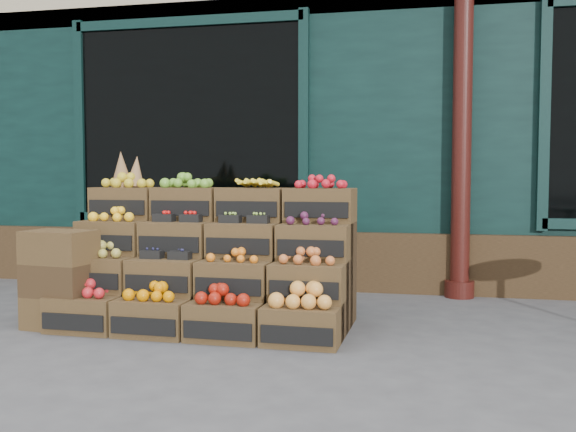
# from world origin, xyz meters

# --- Properties ---
(ground) EXTENTS (60.00, 60.00, 0.00)m
(ground) POSITION_xyz_m (0.00, 0.00, 0.00)
(ground) COLOR #48484B
(ground) RESTS_ON ground
(shop_facade) EXTENTS (12.00, 6.24, 4.80)m
(shop_facade) POSITION_xyz_m (0.00, 5.11, 2.40)
(shop_facade) COLOR black
(shop_facade) RESTS_ON ground
(crate_display) EXTENTS (2.23, 1.12, 1.38)m
(crate_display) POSITION_xyz_m (-0.79, 0.50, 0.43)
(crate_display) COLOR #47331B
(crate_display) RESTS_ON ground
(spare_crates) EXTENTS (0.54, 0.41, 0.75)m
(spare_crates) POSITION_xyz_m (-1.86, 0.10, 0.38)
(spare_crates) COLOR #47331B
(spare_crates) RESTS_ON ground
(shopkeeper) EXTENTS (0.85, 0.67, 2.06)m
(shopkeeper) POSITION_xyz_m (-1.53, 2.80, 1.03)
(shopkeeper) COLOR #1B602F
(shopkeeper) RESTS_ON ground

